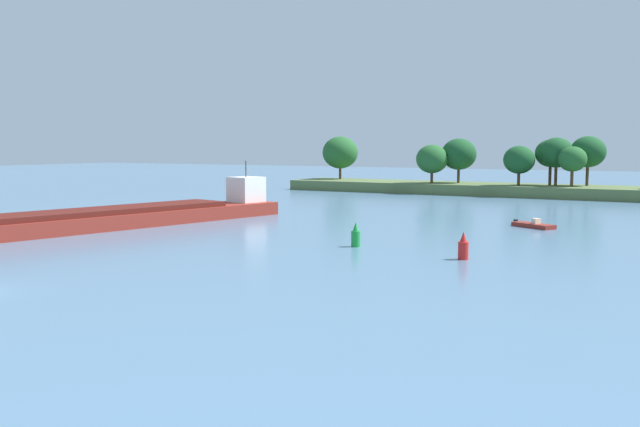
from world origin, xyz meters
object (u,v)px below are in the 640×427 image
at_px(cargo_barge, 118,216).
at_px(channel_buoy_green, 356,236).
at_px(fishing_skiff, 533,225).
at_px(channel_buoy_red, 463,248).

height_order(cargo_barge, channel_buoy_green, cargo_barge).
height_order(fishing_skiff, channel_buoy_green, channel_buoy_green).
xyz_separation_m(cargo_barge, channel_buoy_green, (25.41, -0.50, -0.17)).
bearing_deg(channel_buoy_red, cargo_barge, 176.28).
distance_m(channel_buoy_red, channel_buoy_green, 9.17).
relative_size(fishing_skiff, channel_buoy_green, 2.31).
bearing_deg(cargo_barge, fishing_skiff, 28.76).
relative_size(fishing_skiff, channel_buoy_red, 2.31).
distance_m(fishing_skiff, channel_buoy_red, 21.08).
height_order(cargo_barge, channel_buoy_red, cargo_barge).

